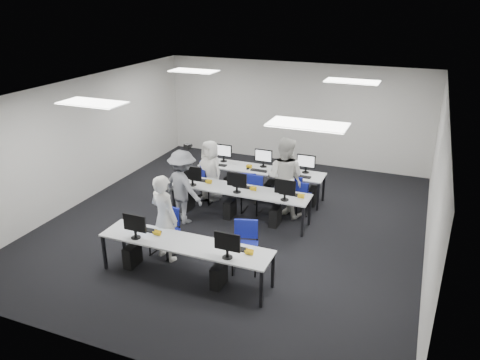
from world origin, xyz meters
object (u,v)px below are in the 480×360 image
at_px(chair_5, 206,188).
at_px(student_3, 284,180).
at_px(chair_3, 252,201).
at_px(student_0, 164,218).
at_px(chair_6, 249,192).
at_px(chair_1, 245,255).
at_px(chair_4, 291,203).
at_px(chair_2, 205,189).
at_px(photographer, 183,187).
at_px(student_1, 284,177).
at_px(desk_front, 185,245).
at_px(student_2, 210,171).
at_px(chair_0, 165,239).
at_px(desk_mid, 240,191).
at_px(chair_7, 301,202).

bearing_deg(chair_5, student_3, 16.03).
distance_m(chair_3, student_0, 2.78).
height_order(chair_6, student_3, student_3).
xyz_separation_m(chair_1, chair_4, (0.13, 2.61, -0.02)).
xyz_separation_m(chair_2, chair_3, (1.30, -0.15, -0.03)).
bearing_deg(photographer, student_1, -127.46).
bearing_deg(desk_front, student_2, 107.99).
height_order(chair_2, photographer, photographer).
distance_m(chair_0, photographer, 1.51).
height_order(desk_mid, chair_4, chair_4).
bearing_deg(chair_3, chair_4, 12.55).
height_order(chair_0, student_1, student_1).
bearing_deg(chair_6, chair_7, -20.96).
bearing_deg(chair_3, chair_5, 165.60).
relative_size(desk_mid, student_1, 1.71).
relative_size(chair_4, student_3, 0.56).
xyz_separation_m(chair_1, chair_7, (0.32, 2.77, -0.03)).
relative_size(chair_4, chair_7, 1.05).
bearing_deg(chair_2, chair_7, 6.13).
bearing_deg(chair_5, desk_front, -52.28).
height_order(desk_front, chair_6, chair_6).
bearing_deg(chair_3, student_1, 9.34).
bearing_deg(desk_mid, chair_4, 33.68).
relative_size(chair_2, student_2, 0.63).
distance_m(chair_1, student_2, 3.35).
height_order(chair_1, student_2, student_2).
relative_size(chair_0, student_2, 0.61).
relative_size(chair_0, chair_3, 1.10).
relative_size(chair_7, student_3, 0.53).
height_order(desk_mid, student_2, student_2).
bearing_deg(chair_5, chair_4, 14.21).
bearing_deg(photographer, chair_0, 124.65).
height_order(desk_front, desk_mid, same).
relative_size(desk_front, photographer, 1.90).
height_order(chair_6, student_1, student_1).
xyz_separation_m(chair_1, student_1, (-0.04, 2.53, 0.64)).
bearing_deg(student_2, chair_7, 25.22).
distance_m(chair_2, student_2, 0.49).
bearing_deg(desk_mid, chair_2, 152.50).
height_order(desk_front, photographer, photographer).
relative_size(desk_mid, chair_2, 3.34).
bearing_deg(chair_1, chair_7, 67.14).
distance_m(student_2, student_3, 1.88).
relative_size(desk_front, chair_0, 3.41).
relative_size(chair_6, student_0, 0.47).
bearing_deg(student_0, chair_1, -155.76).
height_order(chair_4, student_1, student_1).
bearing_deg(chair_5, student_1, 11.78).
xyz_separation_m(student_0, student_2, (-0.39, 2.86, -0.10)).
bearing_deg(chair_4, chair_3, -168.63).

